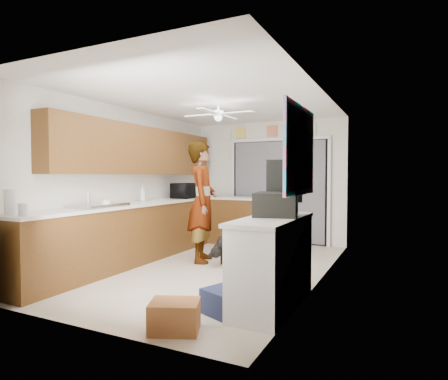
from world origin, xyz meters
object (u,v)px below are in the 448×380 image
(paper_towel_roll, at_px, (10,202))
(navy_crate, at_px, (225,302))
(cardboard_box, at_px, (175,316))
(cup, at_px, (106,204))
(microwave, at_px, (185,191))
(dog, at_px, (233,248))
(soap_bottle, at_px, (143,193))
(suitcase, at_px, (276,204))
(man, at_px, (202,202))

(paper_towel_roll, relative_size, navy_crate, 0.71)
(paper_towel_roll, distance_m, cardboard_box, 2.34)
(cardboard_box, bearing_deg, cup, 147.90)
(microwave, distance_m, navy_crate, 3.73)
(cup, bearing_deg, navy_crate, -16.82)
(dog, bearing_deg, soap_bottle, -149.56)
(paper_towel_roll, xyz_separation_m, suitcase, (2.68, 1.25, -0.02))
(soap_bottle, height_order, dog, soap_bottle)
(cup, height_order, man, man)
(microwave, relative_size, dog, 0.85)
(cup, relative_size, paper_towel_roll, 0.42)
(suitcase, distance_m, cardboard_box, 1.62)
(microwave, bearing_deg, dog, -123.28)
(suitcase, bearing_deg, cup, 167.46)
(dog, bearing_deg, paper_towel_roll, -96.22)
(soap_bottle, distance_m, paper_towel_roll, 2.43)
(cup, xyz_separation_m, dog, (1.35, 1.33, -0.74))
(cup, relative_size, cardboard_box, 0.28)
(microwave, bearing_deg, suitcase, -132.82)
(suitcase, xyz_separation_m, dog, (-1.13, 1.34, -0.82))
(cup, relative_size, man, 0.06)
(man, bearing_deg, cardboard_box, -177.54)
(cup, bearing_deg, soap_bottle, 103.13)
(suitcase, bearing_deg, dog, 117.98)
(cardboard_box, distance_m, man, 2.84)
(microwave, bearing_deg, navy_crate, -143.90)
(man, height_order, dog, man)
(paper_towel_roll, bearing_deg, navy_crate, 14.55)
(cardboard_box, bearing_deg, man, 113.93)
(suitcase, height_order, navy_crate, suitcase)
(microwave, relative_size, man, 0.28)
(cardboard_box, distance_m, dog, 2.61)
(microwave, bearing_deg, cup, 179.52)
(man, bearing_deg, suitcase, -149.34)
(cardboard_box, bearing_deg, microwave, 120.39)
(suitcase, relative_size, cardboard_box, 1.39)
(paper_towel_roll, bearing_deg, soap_bottle, 91.85)
(microwave, bearing_deg, man, -137.74)
(soap_bottle, height_order, suitcase, soap_bottle)
(soap_bottle, xyz_separation_m, cardboard_box, (2.21, -2.38, -0.94))
(soap_bottle, distance_m, navy_crate, 3.18)
(cup, relative_size, suitcase, 0.20)
(man, bearing_deg, navy_crate, -166.81)
(microwave, xyz_separation_m, suitcase, (2.54, -2.20, -0.02))
(soap_bottle, height_order, cup, soap_bottle)
(paper_towel_roll, distance_m, man, 2.74)
(suitcase, xyz_separation_m, cardboard_box, (-0.55, -1.20, -0.93))
(soap_bottle, relative_size, paper_towel_roll, 0.94)
(suitcase, xyz_separation_m, navy_crate, (-0.32, -0.64, -0.94))
(soap_bottle, relative_size, cup, 2.23)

